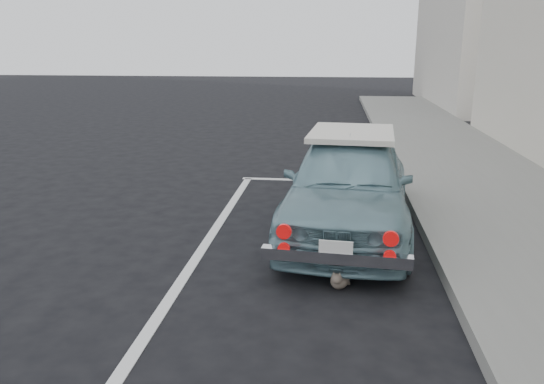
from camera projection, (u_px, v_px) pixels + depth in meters
The scene contains 5 objects.
building_far at pixel (483, 3), 20.86m from camera, with size 3.50×10.00×8.00m, color beige.
pline_front at pixel (324, 181), 9.65m from camera, with size 3.00×0.12×0.01m, color silver.
pline_side at pixel (203, 248), 6.45m from camera, with size 0.12×7.00×0.01m, color silver.
retro_coupe at pixel (349, 182), 6.88m from camera, with size 1.87×3.99×1.32m.
cat at pixel (340, 279), 5.36m from camera, with size 0.26×0.40×0.23m.
Camera 1 is at (0.62, -2.90, 2.38)m, focal length 35.00 mm.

